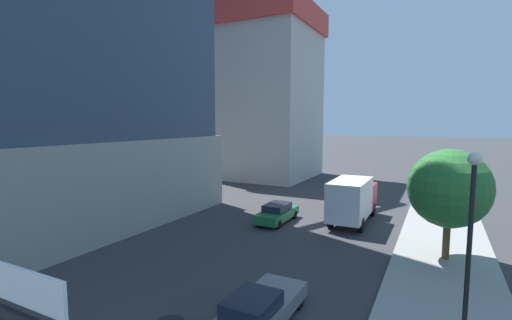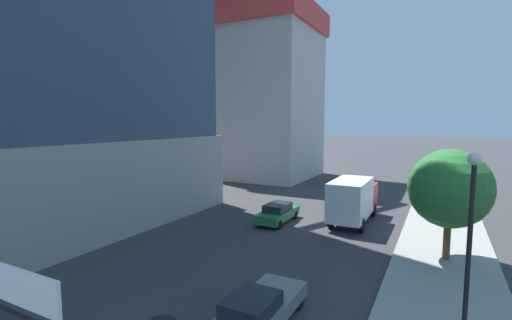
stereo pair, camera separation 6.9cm
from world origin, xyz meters
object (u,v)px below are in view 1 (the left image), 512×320
construction_building (263,85)px  street_lamp (471,220)px  car_green (277,213)px  box_truck (352,198)px  car_gray (261,307)px  street_tree (449,188)px

construction_building → street_lamp: size_ratio=4.54×
car_green → box_truck: (4.99, 2.39, 1.13)m
car_green → box_truck: bearing=25.6°
car_gray → car_green: car_gray is taller
street_lamp → car_gray: (-6.55, -2.28, -3.55)m
street_lamp → car_green: size_ratio=1.41×
car_green → street_lamp: bearing=-42.1°
street_lamp → car_gray: size_ratio=1.42×
car_gray → street_tree: bearing=58.6°
car_green → car_gray: bearing=-68.6°
street_tree → box_truck: bearing=139.7°
car_gray → car_green: 13.65m
street_tree → construction_building: bearing=134.1°
street_tree → car_green: 11.85m
street_lamp → box_truck: 14.59m
street_lamp → car_gray: 7.80m
construction_building → box_truck: 26.04m
street_lamp → car_green: (-11.54, 10.42, -3.53)m
car_gray → box_truck: size_ratio=0.64×
street_lamp → street_tree: bearing=93.6°
street_tree → car_green: size_ratio=1.31×
construction_building → car_gray: size_ratio=6.43×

